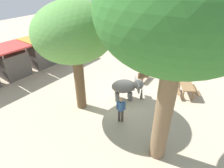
# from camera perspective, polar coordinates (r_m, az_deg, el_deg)

# --- Properties ---
(ground_plane) EXTENTS (60.00, 60.00, 0.00)m
(ground_plane) POSITION_cam_1_polar(r_m,az_deg,el_deg) (13.15, 3.60, -4.27)
(ground_plane) COLOR #BAA88C
(elephant) EXTENTS (1.97, 2.02, 1.49)m
(elephant) POSITION_cam_1_polar(r_m,az_deg,el_deg) (12.59, 4.50, -0.90)
(elephant) COLOR slate
(elephant) RESTS_ON ground_plane
(person_handler) EXTENTS (0.32, 0.45, 1.62)m
(person_handler) POSITION_cam_1_polar(r_m,az_deg,el_deg) (10.74, 2.67, -7.18)
(person_handler) COLOR #3F3833
(person_handler) RESTS_ON ground_plane
(shade_tree_main) EXTENTS (4.51, 4.14, 6.40)m
(shade_tree_main) POSITION_cam_1_polar(r_m,az_deg,el_deg) (10.44, -11.05, 14.66)
(shade_tree_main) COLOR brown
(shade_tree_main) RESTS_ON ground_plane
(shade_tree_secondary) EXTENTS (5.76, 5.28, 8.62)m
(shade_tree_secondary) POSITION_cam_1_polar(r_m,az_deg,el_deg) (6.61, 20.05, 19.83)
(shade_tree_secondary) COLOR brown
(shade_tree_secondary) RESTS_ON ground_plane
(wooden_bench) EXTENTS (1.43, 0.51, 0.88)m
(wooden_bench) POSITION_cam_1_polar(r_m,az_deg,el_deg) (15.20, 9.26, 2.69)
(wooden_bench) COLOR brown
(wooden_bench) RESTS_ON ground_plane
(picnic_table_near) EXTENTS (1.98, 1.99, 0.78)m
(picnic_table_near) POSITION_cam_1_polar(r_m,az_deg,el_deg) (16.44, 16.05, 4.55)
(picnic_table_near) COLOR olive
(picnic_table_near) RESTS_ON ground_plane
(picnic_table_far) EXTENTS (2.05, 2.05, 0.78)m
(picnic_table_far) POSITION_cam_1_polar(r_m,az_deg,el_deg) (14.14, 21.34, -1.01)
(picnic_table_far) COLOR olive
(picnic_table_far) RESTS_ON ground_plane
(market_stall_red) EXTENTS (2.50, 2.50, 2.52)m
(market_stall_red) POSITION_cam_1_polar(r_m,az_deg,el_deg) (17.37, -27.46, 5.62)
(market_stall_red) COLOR #59514C
(market_stall_red) RESTS_ON ground_plane
(market_stall_orange) EXTENTS (2.50, 2.50, 2.52)m
(market_stall_orange) POSITION_cam_1_polar(r_m,az_deg,el_deg) (18.47, -20.48, 8.60)
(market_stall_orange) COLOR #59514C
(market_stall_orange) RESTS_ON ground_plane
(market_stall_green) EXTENTS (2.50, 2.50, 2.52)m
(market_stall_green) POSITION_cam_1_polar(r_m,az_deg,el_deg) (19.85, -14.29, 11.11)
(market_stall_green) COLOR #59514C
(market_stall_green) RESTS_ON ground_plane
(feed_bucket) EXTENTS (0.36, 0.36, 0.32)m
(feed_bucket) POSITION_cam_1_polar(r_m,az_deg,el_deg) (14.10, 5.08, -0.89)
(feed_bucket) COLOR gray
(feed_bucket) RESTS_ON ground_plane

